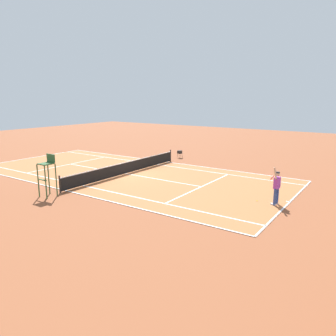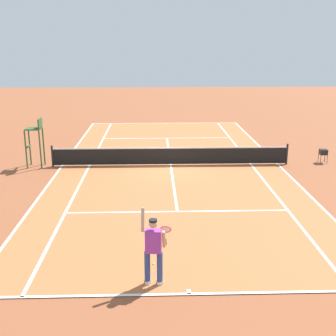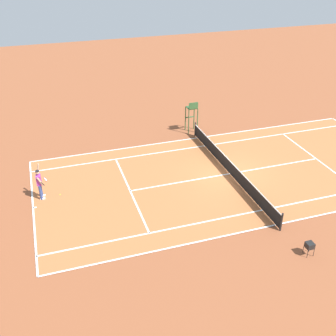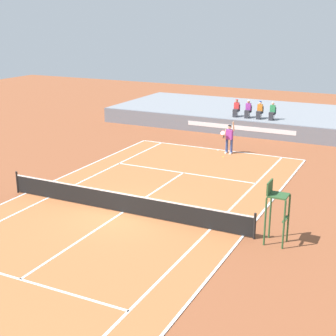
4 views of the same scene
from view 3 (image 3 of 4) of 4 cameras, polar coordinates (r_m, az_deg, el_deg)
ground_plane at (r=26.03m, az=8.54°, el=-0.84°), size 80.00×80.00×0.00m
court at (r=26.03m, az=8.54°, el=-0.82°), size 11.08×23.88×0.03m
net at (r=25.77m, az=8.62°, el=0.16°), size 11.98×0.10×1.07m
tennis_player at (r=24.03m, az=-17.44°, el=-2.04°), size 0.79×0.62×2.08m
tennis_ball at (r=24.52m, az=-14.81°, el=-3.58°), size 0.07×0.07×0.07m
umpire_chair at (r=30.83m, az=3.35°, el=7.71°), size 0.77×0.77×2.44m
ball_hopper at (r=20.42m, az=19.13°, el=-10.11°), size 0.36×0.36×0.70m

